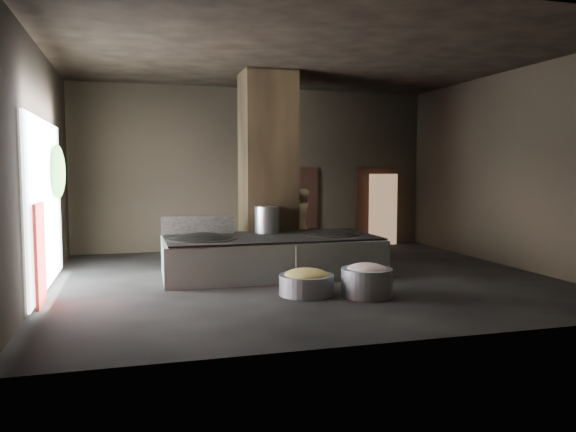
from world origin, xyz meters
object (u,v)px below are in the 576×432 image
object	(u,v)px
cook	(301,224)
hearth_platform	(271,256)
wok_right	(330,237)
stock_pot	(267,220)
meat_basin	(367,282)
wok_left	(203,242)
veg_basin	(306,285)

from	to	relation	value
cook	hearth_platform	bearing A→B (deg)	15.98
hearth_platform	wok_right	xyz separation A→B (m)	(1.35, 0.05, 0.36)
hearth_platform	stock_pot	bearing A→B (deg)	86.28
stock_pot	meat_basin	world-z (taller)	stock_pot
wok_left	veg_basin	size ratio (longest dim) A/B	1.45
wok_right	veg_basin	distance (m)	2.46
hearth_platform	wok_right	bearing A→B (deg)	3.59
meat_basin	veg_basin	bearing A→B (deg)	157.79
wok_left	veg_basin	world-z (taller)	wok_left
hearth_platform	cook	world-z (taller)	cook
wok_left	cook	size ratio (longest dim) A/B	0.80
wok_left	veg_basin	bearing A→B (deg)	-50.80
cook	veg_basin	size ratio (longest dim) A/B	1.80
stock_pot	wok_left	bearing A→B (deg)	-158.20
wok_right	veg_basin	size ratio (longest dim) A/B	1.35
wok_left	wok_right	world-z (taller)	wok_left
wok_left	hearth_platform	bearing A→B (deg)	1.97
wok_left	stock_pot	world-z (taller)	stock_pot
hearth_platform	veg_basin	xyz separation A→B (m)	(0.16, -2.02, -0.21)
meat_basin	hearth_platform	bearing A→B (deg)	115.38
hearth_platform	wok_right	world-z (taller)	wok_right
meat_basin	wok_right	bearing A→B (deg)	85.43
wok_left	meat_basin	xyz separation A→B (m)	(2.60, -2.38, -0.50)
hearth_platform	meat_basin	world-z (taller)	hearth_platform
hearth_platform	wok_right	distance (m)	1.40
veg_basin	meat_basin	xyz separation A→B (m)	(0.99, -0.41, 0.07)
wok_left	cook	distance (m)	3.14
cook	wok_right	bearing A→B (deg)	57.36
hearth_platform	meat_basin	size ratio (longest dim) A/B	4.98
hearth_platform	cook	size ratio (longest dim) A/B	2.55
wok_right	stock_pot	size ratio (longest dim) A/B	2.25
veg_basin	cook	bearing A→B (deg)	74.56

